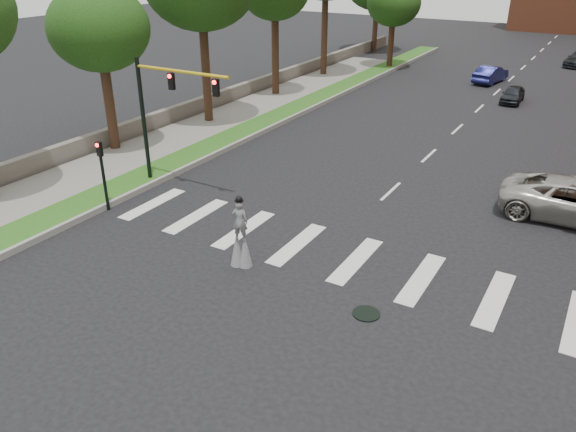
% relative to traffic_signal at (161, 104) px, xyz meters
% --- Properties ---
extents(ground_plane, '(160.00, 160.00, 0.00)m').
position_rel_traffic_signal_xyz_m(ground_plane, '(9.78, -3.00, -4.15)').
color(ground_plane, black).
rests_on(ground_plane, ground).
extents(grass_median, '(2.00, 60.00, 0.25)m').
position_rel_traffic_signal_xyz_m(grass_median, '(-1.72, 17.00, -4.03)').
color(grass_median, '#235317').
rests_on(grass_median, ground).
extents(median_curb, '(0.20, 60.00, 0.28)m').
position_rel_traffic_signal_xyz_m(median_curb, '(-0.67, 17.00, -4.01)').
color(median_curb, gray).
rests_on(median_curb, ground).
extents(sidewalk_left, '(4.00, 60.00, 0.18)m').
position_rel_traffic_signal_xyz_m(sidewalk_left, '(-4.72, 7.00, -4.06)').
color(sidewalk_left, slate).
rests_on(sidewalk_left, ground).
extents(stone_wall, '(0.50, 56.00, 1.10)m').
position_rel_traffic_signal_xyz_m(stone_wall, '(-7.22, 19.00, -3.60)').
color(stone_wall, '#5F5951').
rests_on(stone_wall, ground).
extents(manhole, '(0.90, 0.90, 0.04)m').
position_rel_traffic_signal_xyz_m(manhole, '(12.78, -5.00, -4.13)').
color(manhole, black).
rests_on(manhole, ground).
extents(traffic_signal, '(5.30, 0.23, 6.20)m').
position_rel_traffic_signal_xyz_m(traffic_signal, '(0.00, 0.00, 0.00)').
color(traffic_signal, black).
rests_on(traffic_signal, ground).
extents(secondary_signal, '(0.25, 0.21, 3.23)m').
position_rel_traffic_signal_xyz_m(secondary_signal, '(-0.52, -3.50, -2.20)').
color(secondary_signal, black).
rests_on(secondary_signal, ground).
extents(stilt_performer, '(0.83, 0.61, 2.83)m').
position_rel_traffic_signal_xyz_m(stilt_performer, '(7.50, -4.48, -3.07)').
color(stilt_performer, '#311E13').
rests_on(stilt_performer, ground).
extents(car_near, '(1.55, 3.65, 1.23)m').
position_rel_traffic_signal_xyz_m(car_near, '(11.46, 26.11, -3.53)').
color(car_near, black).
rests_on(car_near, ground).
extents(car_mid, '(2.29, 4.67, 1.47)m').
position_rel_traffic_signal_xyz_m(car_mid, '(8.45, 32.28, -3.41)').
color(car_mid, navy).
rests_on(car_mid, ground).
extents(tree_1, '(5.41, 5.41, 9.16)m').
position_rel_traffic_signal_xyz_m(tree_1, '(-6.37, 2.62, 2.66)').
color(tree_1, '#311E13').
rests_on(tree_1, ground).
extents(tree_6, '(5.05, 5.05, 8.18)m').
position_rel_traffic_signal_xyz_m(tree_6, '(-1.54, 33.92, 1.83)').
color(tree_6, '#311E13').
rests_on(tree_6, ground).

